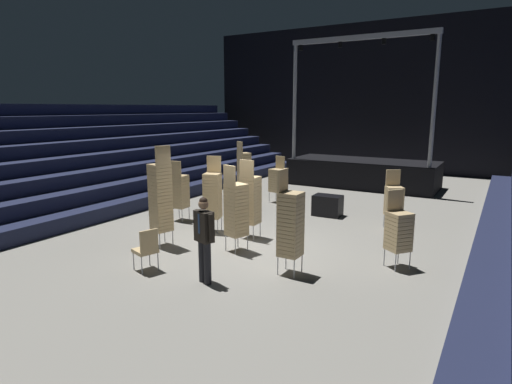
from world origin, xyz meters
The scene contains 17 objects.
ground_plane centered at (0.00, 0.00, -0.05)m, with size 22.00×30.00×0.10m, color gray.
arena_end_wall centered at (0.00, 15.00, 4.00)m, with size 22.00×0.30×8.00m, color black.
bleacher_bank_left centered at (-8.00, 1.00, 1.80)m, with size 6.00×24.00×3.60m.
stage_riser centered at (0.00, 9.77, 0.70)m, with size 6.34×2.65×6.33m.
man_with_tie centered at (0.49, -2.44, 1.00)m, with size 0.57×0.35×1.76m.
chair_stack_front_left centered at (-3.65, 5.60, 1.07)m, with size 0.60×0.60×2.14m.
chair_stack_front_right centered at (-1.50, 0.55, 1.07)m, with size 0.56×0.56×2.14m.
chair_stack_mid_left centered at (-3.13, 1.04, 0.94)m, with size 0.48×0.48×1.88m.
chair_stack_mid_right centered at (-0.29, 0.60, 1.07)m, with size 0.45×0.45×2.14m.
chair_stack_mid_centre centered at (-1.75, 4.86, 0.86)m, with size 0.53×0.53×1.71m.
chair_stack_rear_left centered at (-0.02, -0.52, 1.07)m, with size 0.56×0.56×2.14m.
chair_stack_rear_right centered at (3.61, 0.37, 0.86)m, with size 0.62×0.62×1.71m.
chair_stack_rear_centre centered at (1.74, -1.15, 1.11)m, with size 0.44×0.44×2.22m.
chair_stack_aisle_left centered at (2.81, 3.41, 0.86)m, with size 0.60×0.60×1.71m.
chair_stack_aisle_right centered at (-1.85, -1.14, 1.28)m, with size 0.54×0.54×2.56m.
equipment_road_case centered at (0.61, 3.93, 0.33)m, with size 0.90×0.60×0.67m, color black.
loose_chair_near_man centered at (-0.95, -2.58, 0.53)m, with size 0.55×0.55×0.95m.
Camera 1 is at (5.45, -8.80, 3.45)m, focal length 29.72 mm.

